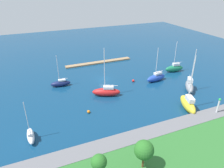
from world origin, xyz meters
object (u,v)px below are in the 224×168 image
(sailboat_blue_off_beacon, at_px, (156,77))
(sailboat_white_lone_south, at_px, (31,136))
(sailboat_yellow_center_basin, at_px, (188,104))
(pier_dock, at_px, (99,62))
(sailboat_green_near_pier, at_px, (174,68))
(mooring_buoy_orange, at_px, (89,112))
(park_tree_midwest, at_px, (144,150))
(harbor_beacon, at_px, (219,104))
(sailboat_navy_west_end, at_px, (61,83))
(sailboat_gray_inner_mooring, at_px, (189,86))
(park_tree_east, at_px, (99,162))
(mooring_buoy_red, at_px, (133,81))
(sailboat_red_lone_north, at_px, (106,91))

(sailboat_blue_off_beacon, relative_size, sailboat_white_lone_south, 1.26)
(sailboat_yellow_center_basin, bearing_deg, pier_dock, 32.50)
(pier_dock, xyz_separation_m, sailboat_white_lone_south, (27.26, 35.74, 0.73))
(sailboat_white_lone_south, relative_size, sailboat_green_near_pier, 0.81)
(pier_dock, distance_m, mooring_buoy_orange, 34.07)
(park_tree_midwest, bearing_deg, harbor_beacon, -163.56)
(sailboat_yellow_center_basin, height_order, sailboat_navy_west_end, sailboat_yellow_center_basin)
(park_tree_midwest, bearing_deg, pier_dock, -101.59)
(harbor_beacon, relative_size, mooring_buoy_orange, 5.00)
(sailboat_gray_inner_mooring, bearing_deg, harbor_beacon, 21.02)
(sailboat_gray_inner_mooring, bearing_deg, sailboat_yellow_center_basin, -9.00)
(harbor_beacon, xyz_separation_m, sailboat_yellow_center_basin, (4.24, -5.01, -1.67))
(park_tree_midwest, relative_size, park_tree_east, 1.12)
(sailboat_blue_off_beacon, distance_m, sailboat_green_near_pier, 10.87)
(sailboat_yellow_center_basin, relative_size, sailboat_gray_inner_mooring, 1.10)
(mooring_buoy_red, bearing_deg, mooring_buoy_orange, 31.42)
(park_tree_midwest, distance_m, mooring_buoy_red, 34.81)
(sailboat_red_lone_north, distance_m, mooring_buoy_red, 12.08)
(harbor_beacon, distance_m, sailboat_gray_inner_mooring, 13.16)
(sailboat_blue_off_beacon, height_order, sailboat_navy_west_end, sailboat_blue_off_beacon)
(sailboat_navy_west_end, bearing_deg, mooring_buoy_red, 170.16)
(park_tree_east, xyz_separation_m, sailboat_navy_west_end, (-0.61, -36.58, -3.60))
(sailboat_red_lone_north, height_order, sailboat_gray_inner_mooring, sailboat_red_lone_north)
(sailboat_gray_inner_mooring, distance_m, sailboat_navy_west_end, 38.19)
(park_tree_east, distance_m, sailboat_white_lone_south, 17.95)
(park_tree_midwest, bearing_deg, sailboat_yellow_center_basin, -148.68)
(sailboat_yellow_center_basin, xyz_separation_m, sailboat_gray_inner_mooring, (-7.24, -7.68, -0.08))
(sailboat_white_lone_south, distance_m, mooring_buoy_orange, 14.26)
(park_tree_east, xyz_separation_m, sailboat_blue_off_beacon, (-29.38, -28.44, -3.34))
(park_tree_midwest, bearing_deg, sailboat_white_lone_south, -42.77)
(sailboat_red_lone_north, xyz_separation_m, sailboat_navy_west_end, (10.64, -10.85, -0.32))
(sailboat_navy_west_end, bearing_deg, park_tree_midwest, 106.03)
(park_tree_east, relative_size, sailboat_gray_inner_mooring, 0.38)
(sailboat_red_lone_north, distance_m, sailboat_green_near_pier, 29.02)
(sailboat_red_lone_north, bearing_deg, sailboat_navy_west_end, -22.93)
(pier_dock, distance_m, sailboat_white_lone_south, 44.95)
(park_tree_midwest, xyz_separation_m, sailboat_navy_west_end, (6.78, -37.19, -3.77))
(park_tree_east, relative_size, sailboat_red_lone_north, 0.35)
(sailboat_blue_off_beacon, xyz_separation_m, sailboat_navy_west_end, (28.77, -8.15, -0.26))
(mooring_buoy_orange, bearing_deg, sailboat_yellow_center_basin, 161.22)
(park_tree_midwest, xyz_separation_m, sailboat_red_lone_north, (-3.86, -26.35, -3.45))
(pier_dock, xyz_separation_m, harbor_beacon, (-13.72, 44.09, 2.99))
(sailboat_gray_inner_mooring, height_order, sailboat_navy_west_end, sailboat_gray_inner_mooring)
(park_tree_east, bearing_deg, mooring_buoy_red, -126.12)
(sailboat_blue_off_beacon, height_order, sailboat_green_near_pier, sailboat_blue_off_beacon)
(sailboat_yellow_center_basin, height_order, mooring_buoy_orange, sailboat_yellow_center_basin)
(park_tree_midwest, xyz_separation_m, sailboat_gray_inner_mooring, (-27.23, -19.84, -3.24))
(park_tree_east, xyz_separation_m, mooring_buoy_red, (-22.30, -30.55, -4.15))
(sailboat_green_near_pier, bearing_deg, sailboat_white_lone_south, 27.46)
(park_tree_midwest, distance_m, sailboat_red_lone_north, 26.85)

